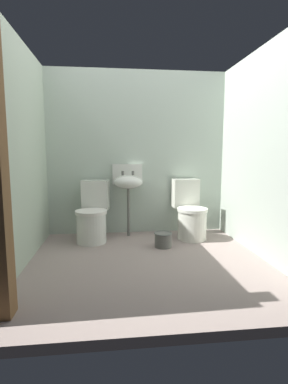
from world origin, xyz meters
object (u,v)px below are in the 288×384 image
toilet_left (93,216)px  sink (128,182)px  toilet_right (190,214)px  bucket (163,239)px

toilet_left → sink: sink is taller
toilet_left → toilet_right: bearing=-171.3°
toilet_right → sink: bearing=-16.1°
toilet_left → bucket: size_ratio=3.50×
bucket → toilet_left: bearing=156.9°
sink → bucket: (0.39, -0.56, -0.66)m
sink → bucket: size_ratio=4.45×
toilet_left → toilet_right: (1.31, -0.00, 0.00)m
toilet_left → sink: 0.67m
sink → toilet_right: bearing=-12.8°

